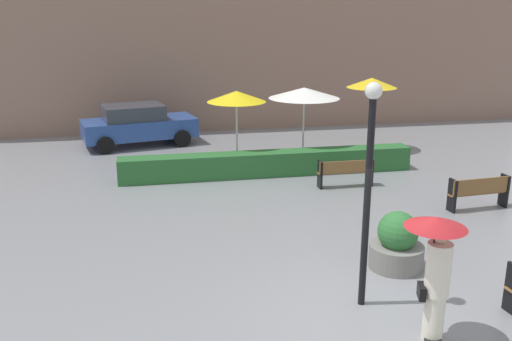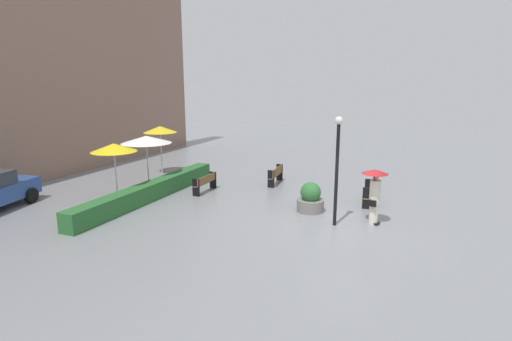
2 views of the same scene
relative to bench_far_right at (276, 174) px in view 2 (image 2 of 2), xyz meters
The scene contains 12 objects.
ground_plane 6.49m from the bench_far_right, 138.48° to the right, with size 60.00×60.00×0.00m, color gray.
bench_far_right is the anchor object (origin of this frame).
bench_near_right 5.04m from the bench_far_right, 109.01° to the right, with size 1.65×0.50×0.89m.
bench_back_row 3.69m from the bench_far_right, 137.51° to the left, with size 1.67×0.35×0.81m.
pedestrian_with_umbrella 6.73m from the bench_far_right, 128.34° to the right, with size 0.93×0.93×2.04m.
planter_pot 4.51m from the bench_far_right, 142.27° to the right, with size 1.08×1.08×1.18m.
lamp_post 6.51m from the bench_far_right, 140.11° to the right, with size 0.28×0.28×3.90m.
patio_umbrella_yellow 7.80m from the bench_far_right, 136.41° to the left, with size 1.90×1.90×2.52m.
patio_umbrella_white 6.50m from the bench_far_right, 121.19° to the left, with size 2.34×2.34×2.55m.
patio_umbrella_yellow_far 6.94m from the bench_far_right, 92.77° to the left, with size 1.81×1.81×2.66m.
hedge_strip 6.23m from the bench_far_right, 138.69° to the left, with size 9.21×0.70×0.75m, color #28602D.
building_facade 13.76m from the bench_far_right, 112.47° to the left, with size 28.00×1.20×11.72m, color #846656.
Camera 2 is at (-13.77, -2.50, 5.09)m, focal length 28.50 mm.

